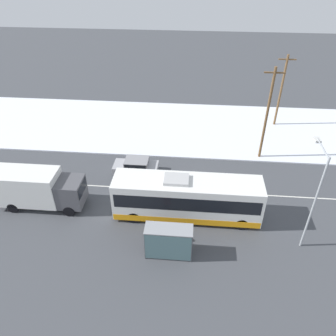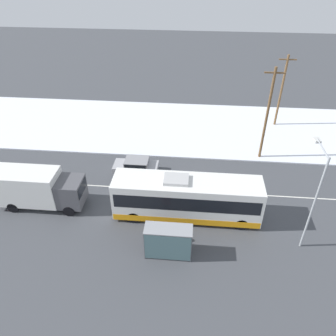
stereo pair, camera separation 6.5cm
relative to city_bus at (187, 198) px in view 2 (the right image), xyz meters
name	(u,v)px [view 2 (the right image)]	position (x,y,z in m)	size (l,w,h in m)	color
ground_plane	(199,192)	(1.00, 2.98, -1.72)	(120.00, 120.00, 0.00)	#424449
snow_lot	(201,128)	(1.00, 14.41, -1.66)	(80.00, 12.71, 0.12)	silver
lane_marking_center	(199,192)	(1.00, 2.98, -1.72)	(60.00, 0.12, 0.00)	silver
city_bus	(187,198)	(0.00, 0.00, 0.00)	(11.00, 2.57, 3.53)	white
box_truck	(37,188)	(-11.72, 0.16, 0.03)	(6.98, 2.30, 3.19)	silver
sedan_car	(136,166)	(-4.80, 5.25, -0.94)	(4.03, 1.80, 1.43)	#9E9EA3
pedestrian_at_stop	(163,231)	(-1.53, -2.88, -0.64)	(0.63, 0.28, 1.76)	#23232D
bus_shelter	(168,240)	(-1.03, -4.22, -0.04)	(3.14, 1.20, 2.40)	gray
streetlamp	(315,189)	(8.11, -1.86, 2.97)	(0.36, 2.72, 7.41)	#9EA3A8
utility_pole_roadside	(267,114)	(6.80, 8.89, 2.95)	(1.80, 0.24, 8.98)	brown
utility_pole_snowlot	(281,90)	(9.48, 16.01, 2.48)	(1.80, 0.24, 8.04)	brown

